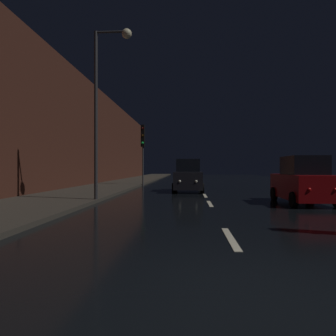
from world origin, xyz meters
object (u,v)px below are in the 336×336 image
streetlamp_overhead (105,89)px  car_parked_right_near (303,182)px  traffic_light_far_left (143,141)px  car_approaching_headlights (188,177)px

streetlamp_overhead → car_parked_right_near: size_ratio=1.89×
traffic_light_far_left → car_parked_right_near: bearing=39.1°
car_parked_right_near → streetlamp_overhead: bearing=91.7°
streetlamp_overhead → car_approaching_headlights: bearing=61.3°
traffic_light_far_left → streetlamp_overhead: 13.02m
traffic_light_far_left → car_approaching_headlights: 7.92m
traffic_light_far_left → car_parked_right_near: size_ratio=1.29×
car_parked_right_near → car_approaching_headlights: bearing=37.8°
traffic_light_far_left → car_approaching_headlights: size_ratio=1.26×
car_approaching_headlights → traffic_light_far_left: bearing=-147.9°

